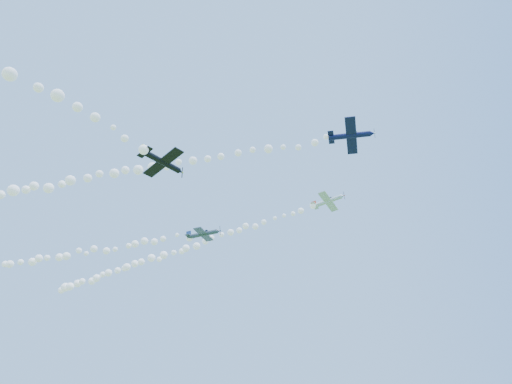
% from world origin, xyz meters
% --- Properties ---
extents(plane_white, '(7.17, 7.59, 1.96)m').
position_xyz_m(plane_white, '(20.69, 12.00, 54.81)').
color(plane_white, silver).
extents(smoke_trail_white, '(72.79, 27.47, 3.04)m').
position_xyz_m(smoke_trail_white, '(-17.66, 25.57, 54.50)').
color(smoke_trail_white, white).
extents(plane_navy, '(7.65, 8.06, 2.94)m').
position_xyz_m(plane_navy, '(24.93, -8.46, 51.92)').
color(plane_navy, '#0E113E').
extents(smoke_trail_navy, '(86.08, 7.10, 2.99)m').
position_xyz_m(smoke_trail_navy, '(-20.40, -6.12, 51.74)').
color(smoke_trail_navy, white).
extents(plane_grey, '(7.14, 7.27, 2.19)m').
position_xyz_m(plane_grey, '(-3.49, 7.62, 46.84)').
color(plane_grey, '#3A4555').
extents(smoke_trail_grey, '(73.18, 8.10, 3.18)m').
position_xyz_m(smoke_trail_grey, '(-42.17, 10.64, 46.42)').
color(smoke_trail_grey, white).
extents(plane_black, '(6.32, 5.97, 1.72)m').
position_xyz_m(plane_black, '(-0.09, -21.23, 38.46)').
color(plane_black, black).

